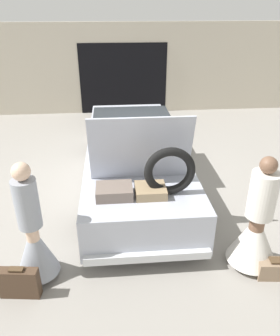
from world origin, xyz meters
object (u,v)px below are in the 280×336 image
person_right (256,229)px  suitcase_beside_right_person (274,269)px  car (134,154)px  suitcase_beside_left_person (19,283)px  person_left (34,239)px

person_right → suitcase_beside_right_person: person_right is taller
car → suitcase_beside_left_person: car is taller
suitcase_beside_left_person → person_left: bearing=63.6°
person_left → suitcase_beside_left_person: size_ratio=3.31×
car → suitcase_beside_left_person: bearing=-119.6°
car → person_right: 2.97m
car → person_left: size_ratio=3.10×
car → person_left: bearing=-120.0°
car → person_left: car is taller
person_left → suitcase_beside_left_person: (-0.17, -0.34, -0.40)m
suitcase_beside_left_person → person_right: bearing=5.7°
suitcase_beside_left_person → suitcase_beside_right_person: bearing=0.6°
person_left → person_right: person_left is taller
person_left → suitcase_beside_right_person: (3.16, -0.30, -0.48)m
suitcase_beside_right_person → person_left: bearing=174.5°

